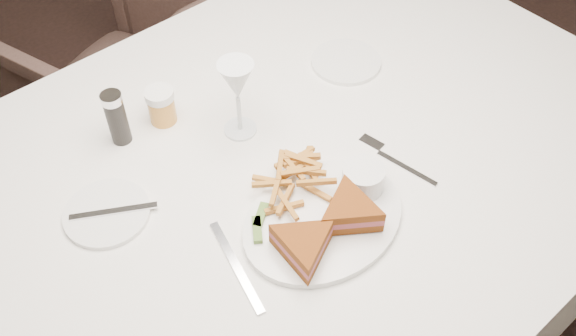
# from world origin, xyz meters

# --- Properties ---
(table) EXTENTS (1.75, 1.27, 0.75)m
(table) POSITION_xyz_m (0.18, 0.09, 0.38)
(table) COLOR white
(table) RESTS_ON ground
(chair_far) EXTENTS (0.83, 0.81, 0.66)m
(chair_far) POSITION_xyz_m (0.22, 1.01, 0.33)
(chair_far) COLOR #432F29
(chair_far) RESTS_ON ground
(table_setting) EXTENTS (0.79, 0.59, 0.18)m
(table_setting) POSITION_xyz_m (0.17, 0.03, 0.79)
(table_setting) COLOR white
(table_setting) RESTS_ON table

